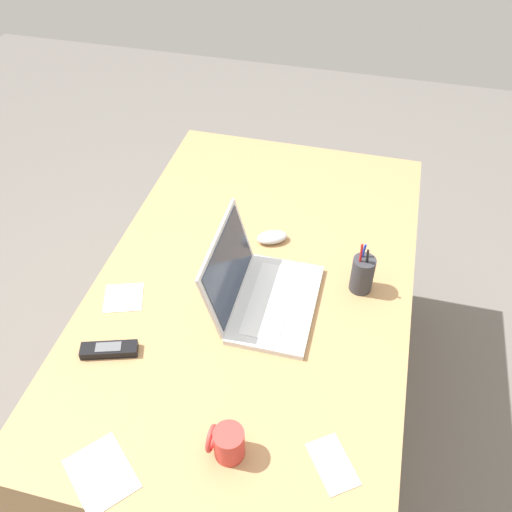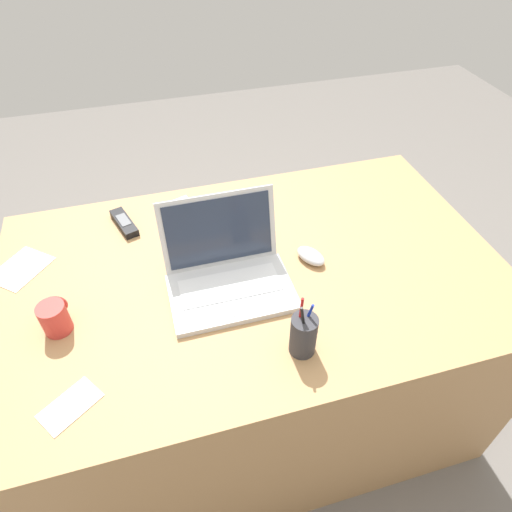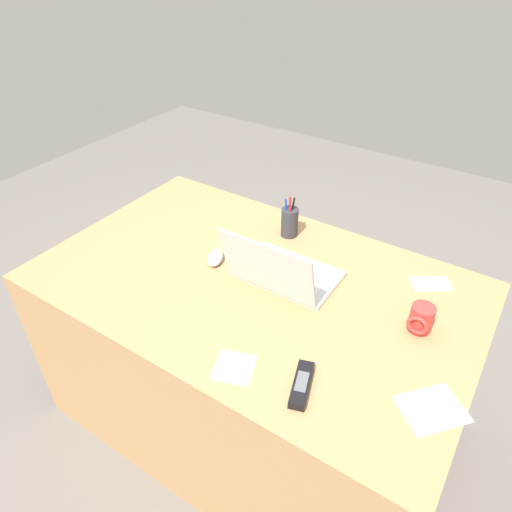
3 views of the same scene
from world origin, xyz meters
The scene contains 10 objects.
ground_plane centered at (0.00, 0.00, 0.00)m, with size 6.00×6.00×0.00m, color slate.
desk centered at (0.00, 0.00, 0.38)m, with size 1.51×0.94×0.76m, color tan.
laptop centered at (-0.09, -0.04, 0.81)m, with size 0.35×0.29×0.23m.
computer_mouse centered at (0.18, -0.01, 0.78)m, with size 0.06×0.10×0.03m, color silver.
coffee_mug_white centered at (-0.56, -0.08, 0.80)m, with size 0.07×0.08×0.09m.
cordless_phone centered at (-0.36, 0.31, 0.77)m, with size 0.09×0.16×0.03m.
pen_holder centered at (0.04, -0.31, 0.82)m, with size 0.07×0.07×0.18m.
paper_note_near_laptop centered at (-0.68, 0.19, 0.76)m, with size 0.13×0.16×0.00m, color white.
paper_note_left centered at (-0.52, -0.32, 0.76)m, with size 0.13×0.08×0.00m, color white.
paper_note_right centered at (-0.17, 0.36, 0.76)m, with size 0.11×0.11×0.00m, color white.
Camera 3 is at (-0.70, 1.05, 1.79)m, focal length 32.60 mm.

